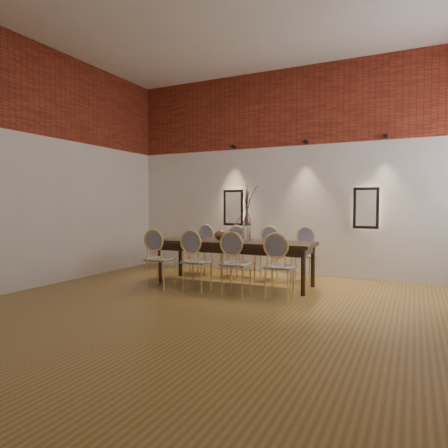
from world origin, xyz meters
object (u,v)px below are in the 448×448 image
at_px(dining_table, 234,263).
at_px(chair_near_d, 280,267).
at_px(chair_near_a, 161,259).
at_px(bowl, 221,235).
at_px(chair_far_b, 232,252).
at_px(book, 233,239).
at_px(chair_near_c, 236,264).
at_px(chair_far_d, 303,255).
at_px(vase, 247,232).
at_px(chair_near_b, 197,261).
at_px(chair_far_a, 201,250).
at_px(chair_far_c, 266,254).

xyz_separation_m(dining_table, chair_near_d, (1.02, -0.69, 0.09)).
distance_m(chair_near_a, bowl, 1.10).
bearing_deg(chair_near_a, chair_far_b, 64.75).
height_order(bowl, book, bowl).
relative_size(chair_near_c, chair_far_d, 1.00).
bearing_deg(vase, chair_near_a, -148.57).
distance_m(chair_near_b, chair_near_c, 0.67).
xyz_separation_m(dining_table, chair_far_b, (-0.35, 0.70, 0.09)).
height_order(chair_near_b, chair_far_a, same).
height_order(chair_near_c, book, chair_near_c).
height_order(dining_table, chair_far_c, chair_far_c).
distance_m(dining_table, book, 0.40).
xyz_separation_m(chair_near_a, chair_far_a, (-0.03, 1.42, 0.00)).
bearing_deg(book, chair_near_b, -109.49).
xyz_separation_m(chair_far_b, book, (0.31, -0.65, 0.30)).
bearing_deg(book, chair_far_a, 147.04).
relative_size(chair_near_d, chair_far_a, 1.00).
bearing_deg(chair_far_d, chair_far_a, -0.00).
bearing_deg(chair_far_d, chair_far_b, -0.00).
height_order(chair_near_a, book, chair_near_a).
xyz_separation_m(chair_near_c, bowl, (-0.57, 0.65, 0.37)).
height_order(dining_table, chair_far_a, chair_far_a).
height_order(chair_near_b, chair_far_d, same).
distance_m(chair_near_a, chair_far_d, 2.46).
distance_m(chair_near_b, chair_far_a, 1.57).
relative_size(chair_far_b, bowl, 3.92).
relative_size(bowl, book, 0.92).
relative_size(dining_table, chair_far_a, 2.86).
bearing_deg(chair_far_d, chair_near_c, 64.75).
height_order(dining_table, bowl, bowl).
height_order(chair_far_b, chair_far_c, same).
relative_size(dining_table, chair_far_b, 2.86).
height_order(chair_far_b, bowl, chair_far_b).
relative_size(chair_far_a, chair_far_b, 1.00).
distance_m(chair_near_b, chair_near_d, 1.34).
relative_size(chair_near_b, chair_far_c, 1.00).
distance_m(vase, bowl, 0.45).
bearing_deg(vase, chair_far_c, 82.51).
relative_size(chair_far_d, bowl, 3.92).
height_order(chair_near_a, chair_near_b, same).
distance_m(chair_near_c, chair_far_b, 1.57).
xyz_separation_m(chair_far_a, vase, (1.25, -0.68, 0.43)).
xyz_separation_m(dining_table, bowl, (-0.21, -0.06, 0.46)).
xyz_separation_m(chair_far_a, bowl, (0.81, -0.74, 0.37)).
distance_m(chair_near_b, book, 0.87).
bearing_deg(chair_near_a, bowl, 39.86).
height_order(chair_far_a, book, chair_far_a).
distance_m(chair_far_a, book, 1.20).
height_order(chair_far_a, chair_far_d, same).
relative_size(chair_near_b, chair_far_d, 1.00).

